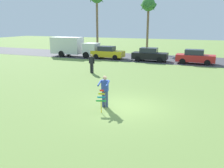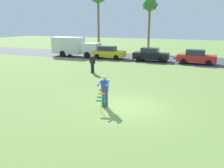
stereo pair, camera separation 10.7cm
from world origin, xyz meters
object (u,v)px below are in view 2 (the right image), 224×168
person_kite_flyer (105,90)px  parked_car_black (151,55)px  parked_car_yellow (109,53)px  person_walker_near (92,63)px  parked_car_red (196,57)px  kite_held (101,98)px  parked_truck_white_box (74,46)px  palm_tree_right_near (150,7)px

person_kite_flyer → parked_car_black: size_ratio=0.41×
parked_car_yellow → person_walker_near: person_walker_near is taller
parked_car_black → parked_car_red: size_ratio=1.01×
parked_car_black → kite_held: bearing=-84.3°
parked_truck_white_box → kite_held: bearing=-54.6°
parked_truck_white_box → parked_car_black: bearing=-0.0°
parked_truck_white_box → palm_tree_right_near: bearing=52.6°
palm_tree_right_near → parked_truck_white_box: bearing=-127.4°
parked_car_black → palm_tree_right_near: size_ratio=0.51×
parked_car_red → palm_tree_right_near: bearing=128.3°
parked_car_yellow → parked_car_black: 5.54m
parked_car_yellow → parked_truck_white_box: bearing=180.0°
parked_car_yellow → parked_car_black: (5.54, -0.00, 0.00)m
parked_truck_white_box → parked_car_red: bearing=-0.0°
person_walker_near → kite_held: bearing=-60.1°
parked_car_yellow → parked_car_red: same height
kite_held → person_walker_near: 9.97m
person_kite_flyer → kite_held: size_ratio=1.57×
parked_car_red → kite_held: bearing=-101.0°
kite_held → person_walker_near: size_ratio=0.64×
parked_car_yellow → parked_car_red: (10.75, 0.00, 0.00)m
parked_truck_white_box → parked_car_yellow: size_ratio=1.60×
parked_truck_white_box → parked_car_black: 10.82m
parked_car_yellow → palm_tree_right_near: bearing=75.8°
person_kite_flyer → parked_car_black: (-1.65, 17.01, -0.18)m
parked_car_yellow → person_kite_flyer: bearing=-67.1°
kite_held → parked_car_yellow: 19.15m
parked_truck_white_box → parked_car_yellow: bearing=-0.0°
person_walker_near → parked_car_yellow: bearing=104.5°
person_kite_flyer → palm_tree_right_near: size_ratio=0.21×
person_kite_flyer → palm_tree_right_near: palm_tree_right_near is taller
person_kite_flyer → parked_car_red: (3.56, 17.01, -0.18)m
parked_truck_white_box → parked_car_red: parked_truck_white_box is taller
parked_car_red → person_walker_near: size_ratio=2.43×
parked_truck_white_box → person_walker_near: parked_truck_white_box is taller
kite_held → parked_car_yellow: size_ratio=0.26×
parked_car_black → person_walker_near: size_ratio=2.46×
parked_truck_white_box → parked_car_red: 16.02m
parked_car_red → parked_car_yellow: bearing=-180.0°
kite_held → parked_car_black: bearing=95.7°
parked_car_yellow → kite_held: bearing=-67.6°
kite_held → parked_car_red: bearing=79.0°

